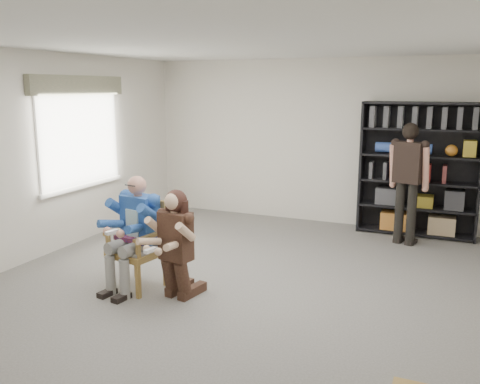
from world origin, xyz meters
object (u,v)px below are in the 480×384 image
at_px(armchair, 136,245).
at_px(standing_man, 407,185).
at_px(kneeling_woman, 174,246).
at_px(bookshelf, 419,170).
at_px(seated_man, 136,233).

relative_size(armchair, standing_man, 0.57).
bearing_deg(armchair, kneeling_woman, -1.48).
bearing_deg(bookshelf, seated_man, -128.09).
bearing_deg(kneeling_woman, armchair, 178.52).
height_order(bookshelf, standing_man, bookshelf).
bearing_deg(seated_man, bookshelf, 62.11).
relative_size(seated_man, standing_man, 0.74).
bearing_deg(standing_man, kneeling_woman, -106.94).
xyz_separation_m(armchair, seated_man, (0.00, -0.00, 0.15)).
distance_m(seated_man, bookshelf, 4.59).
relative_size(armchair, seated_man, 0.77).
distance_m(armchair, seated_man, 0.15).
bearing_deg(armchair, standing_man, 58.21).
xyz_separation_m(seated_man, bookshelf, (2.82, 3.60, 0.38)).
bearing_deg(armchair, seated_man, -79.80).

